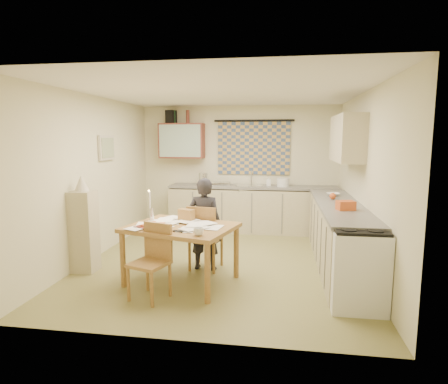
% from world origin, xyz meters
% --- Properties ---
extents(floor, '(4.00, 4.50, 0.02)m').
position_xyz_m(floor, '(0.00, 0.00, -0.01)').
color(floor, olive).
rests_on(floor, ground).
extents(ceiling, '(4.00, 4.50, 0.02)m').
position_xyz_m(ceiling, '(0.00, 0.00, 2.51)').
color(ceiling, white).
rests_on(ceiling, floor).
extents(wall_back, '(4.00, 0.02, 2.50)m').
position_xyz_m(wall_back, '(0.00, 2.26, 1.25)').
color(wall_back, beige).
rests_on(wall_back, floor).
extents(wall_front, '(4.00, 0.02, 2.50)m').
position_xyz_m(wall_front, '(0.00, -2.26, 1.25)').
color(wall_front, beige).
rests_on(wall_front, floor).
extents(wall_left, '(0.02, 4.50, 2.50)m').
position_xyz_m(wall_left, '(-2.01, 0.00, 1.25)').
color(wall_left, beige).
rests_on(wall_left, floor).
extents(wall_right, '(0.02, 4.50, 2.50)m').
position_xyz_m(wall_right, '(2.01, 0.00, 1.25)').
color(wall_right, beige).
rests_on(wall_right, floor).
extents(window_blind, '(1.45, 0.03, 1.05)m').
position_xyz_m(window_blind, '(0.30, 2.22, 1.65)').
color(window_blind, '#384E74').
rests_on(window_blind, wall_back).
extents(curtain_rod, '(1.60, 0.04, 0.04)m').
position_xyz_m(curtain_rod, '(0.30, 2.20, 2.20)').
color(curtain_rod, black).
rests_on(curtain_rod, wall_back).
extents(wall_cabinet, '(0.90, 0.34, 0.70)m').
position_xyz_m(wall_cabinet, '(-1.15, 2.08, 1.80)').
color(wall_cabinet, maroon).
rests_on(wall_cabinet, wall_back).
extents(wall_cabinet_glass, '(0.84, 0.02, 0.64)m').
position_xyz_m(wall_cabinet_glass, '(-1.15, 1.91, 1.80)').
color(wall_cabinet_glass, '#99B2A5').
rests_on(wall_cabinet_glass, wall_back).
extents(upper_cabinet_right, '(0.34, 1.30, 0.70)m').
position_xyz_m(upper_cabinet_right, '(1.83, 0.55, 1.85)').
color(upper_cabinet_right, tan).
rests_on(upper_cabinet_right, wall_right).
extents(framed_print, '(0.04, 0.50, 0.40)m').
position_xyz_m(framed_print, '(-1.97, 0.40, 1.70)').
color(framed_print, beige).
rests_on(framed_print, wall_left).
extents(print_canvas, '(0.01, 0.42, 0.32)m').
position_xyz_m(print_canvas, '(-1.95, 0.40, 1.70)').
color(print_canvas, beige).
rests_on(print_canvas, wall_left).
extents(counter_back, '(3.30, 0.62, 0.92)m').
position_xyz_m(counter_back, '(0.32, 1.95, 0.45)').
color(counter_back, tan).
rests_on(counter_back, floor).
extents(counter_right, '(0.62, 2.95, 0.92)m').
position_xyz_m(counter_right, '(1.70, 0.10, 0.45)').
color(counter_right, tan).
rests_on(counter_right, floor).
extents(stove, '(0.58, 0.58, 0.90)m').
position_xyz_m(stove, '(1.70, -1.27, 0.45)').
color(stove, white).
rests_on(stove, floor).
extents(sink, '(0.67, 0.61, 0.10)m').
position_xyz_m(sink, '(0.25, 1.95, 0.88)').
color(sink, silver).
rests_on(sink, counter_back).
extents(tap, '(0.04, 0.04, 0.28)m').
position_xyz_m(tap, '(0.27, 2.13, 1.06)').
color(tap, silver).
rests_on(tap, counter_back).
extents(dish_rack, '(0.38, 0.34, 0.06)m').
position_xyz_m(dish_rack, '(-0.32, 1.95, 0.95)').
color(dish_rack, silver).
rests_on(dish_rack, counter_back).
extents(kettle, '(0.23, 0.23, 0.24)m').
position_xyz_m(kettle, '(-0.69, 1.95, 1.04)').
color(kettle, silver).
rests_on(kettle, counter_back).
extents(mixing_bowl, '(0.27, 0.27, 0.16)m').
position_xyz_m(mixing_bowl, '(0.90, 1.95, 1.00)').
color(mixing_bowl, white).
rests_on(mixing_bowl, counter_back).
extents(soap_bottle, '(0.08, 0.09, 0.18)m').
position_xyz_m(soap_bottle, '(0.62, 2.00, 1.01)').
color(soap_bottle, white).
rests_on(soap_bottle, counter_back).
extents(bowl, '(0.28, 0.28, 0.05)m').
position_xyz_m(bowl, '(1.70, 0.83, 0.95)').
color(bowl, white).
rests_on(bowl, counter_right).
extents(orange_bag, '(0.25, 0.21, 0.12)m').
position_xyz_m(orange_bag, '(1.70, -0.37, 0.98)').
color(orange_bag, '#C85220').
rests_on(orange_bag, counter_right).
extents(fruit_orange, '(0.10, 0.10, 0.10)m').
position_xyz_m(fruit_orange, '(1.65, 0.50, 0.97)').
color(fruit_orange, '#C85220').
rests_on(fruit_orange, counter_right).
extents(speaker, '(0.21, 0.23, 0.26)m').
position_xyz_m(speaker, '(-1.37, 2.08, 2.28)').
color(speaker, black).
rests_on(speaker, wall_cabinet).
extents(bottle_green, '(0.09, 0.09, 0.26)m').
position_xyz_m(bottle_green, '(-1.32, 2.08, 2.28)').
color(bottle_green, '#195926').
rests_on(bottle_green, wall_cabinet).
extents(bottle_brown, '(0.08, 0.08, 0.26)m').
position_xyz_m(bottle_brown, '(-1.02, 2.08, 2.28)').
color(bottle_brown, maroon).
rests_on(bottle_brown, wall_cabinet).
extents(dining_table, '(1.51, 1.29, 0.75)m').
position_xyz_m(dining_table, '(-0.40, -0.86, 0.38)').
color(dining_table, brown).
rests_on(dining_table, floor).
extents(chair_far, '(0.48, 0.48, 0.93)m').
position_xyz_m(chair_far, '(-0.19, -0.32, 0.29)').
color(chair_far, brown).
rests_on(chair_far, floor).
extents(chair_near, '(0.50, 0.50, 0.87)m').
position_xyz_m(chair_near, '(-0.63, -1.40, 0.27)').
color(chair_near, brown).
rests_on(chair_near, floor).
extents(person, '(0.51, 0.37, 1.31)m').
position_xyz_m(person, '(-0.20, -0.34, 0.66)').
color(person, black).
rests_on(person, floor).
extents(shelf_stand, '(0.32, 0.30, 1.14)m').
position_xyz_m(shelf_stand, '(-1.84, -0.67, 0.57)').
color(shelf_stand, tan).
rests_on(shelf_stand, floor).
extents(lampshade, '(0.20, 0.20, 0.22)m').
position_xyz_m(lampshade, '(-1.84, -0.67, 1.25)').
color(lampshade, beige).
rests_on(lampshade, shelf_stand).
extents(letter_rack, '(0.24, 0.18, 0.16)m').
position_xyz_m(letter_rack, '(-0.39, -0.59, 0.83)').
color(letter_rack, brown).
rests_on(letter_rack, dining_table).
extents(mug, '(0.16, 0.16, 0.09)m').
position_xyz_m(mug, '(-0.07, -1.30, 0.80)').
color(mug, white).
rests_on(mug, dining_table).
extents(magazine, '(0.40, 0.41, 0.02)m').
position_xyz_m(magazine, '(-0.89, -0.97, 0.76)').
color(magazine, maroon).
rests_on(magazine, dining_table).
extents(book, '(0.32, 0.36, 0.02)m').
position_xyz_m(book, '(-0.84, -0.86, 0.76)').
color(book, '#C85220').
rests_on(book, dining_table).
extents(orange_box, '(0.14, 0.11, 0.04)m').
position_xyz_m(orange_box, '(-0.79, -1.04, 0.77)').
color(orange_box, '#C85220').
rests_on(orange_box, dining_table).
extents(eyeglasses, '(0.14, 0.08, 0.02)m').
position_xyz_m(eyeglasses, '(-0.34, -1.18, 0.76)').
color(eyeglasses, black).
rests_on(eyeglasses, dining_table).
extents(candle_holder, '(0.07, 0.07, 0.18)m').
position_xyz_m(candle_holder, '(-0.85, -0.68, 0.84)').
color(candle_holder, silver).
rests_on(candle_holder, dining_table).
extents(candle, '(0.03, 0.03, 0.22)m').
position_xyz_m(candle, '(-0.87, -0.69, 1.04)').
color(candle, white).
rests_on(candle, dining_table).
extents(candle_flame, '(0.02, 0.02, 0.02)m').
position_xyz_m(candle_flame, '(-0.88, -0.68, 1.16)').
color(candle_flame, '#FFCC66').
rests_on(candle_flame, dining_table).
extents(papers, '(1.19, 0.98, 0.03)m').
position_xyz_m(papers, '(-0.46, -0.84, 0.76)').
color(papers, white).
rests_on(papers, dining_table).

